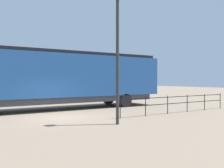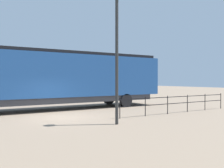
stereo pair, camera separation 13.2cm
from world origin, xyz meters
TOP-DOWN VIEW (x-y plane):
  - ground_plane at (0.00, 0.00)m, footprint 120.00×120.00m
  - locomotive at (-3.92, 1.05)m, footprint 3.02×18.82m
  - lamp_post at (3.75, 1.51)m, footprint 0.57×0.57m
  - platform_fence at (2.29, 7.45)m, footprint 0.05×9.59m

SIDE VIEW (x-z plane):
  - ground_plane at x=0.00m, z-range 0.00..0.00m
  - platform_fence at x=2.29m, z-range 0.18..1.38m
  - locomotive at x=-3.92m, z-range 0.26..4.66m
  - lamp_post at x=3.75m, z-range 1.57..8.48m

